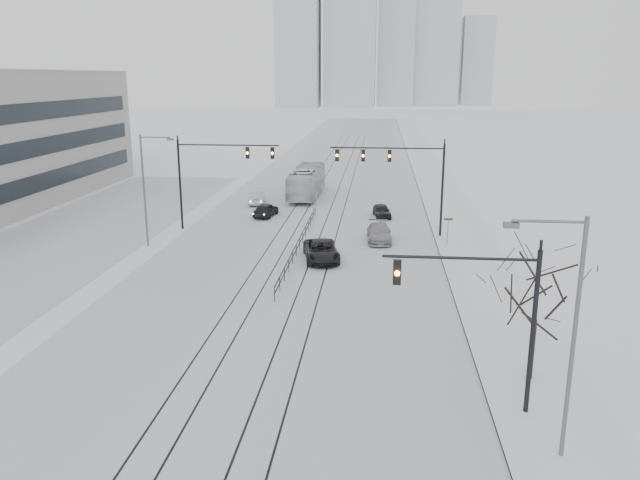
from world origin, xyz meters
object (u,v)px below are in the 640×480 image
at_px(box_truck, 307,182).
at_px(bare_tree, 537,288).
at_px(traffic_mast_near, 493,309).
at_px(sedan_nb_front, 321,251).
at_px(sedan_nb_far, 382,211).
at_px(sedan_sb_inner, 266,210).
at_px(sedan_sb_outer, 257,198).
at_px(sedan_nb_right, 379,233).

bearing_deg(box_truck, bare_tree, 110.55).
relative_size(traffic_mast_near, box_truck, 0.57).
bearing_deg(sedan_nb_front, sedan_nb_far, 62.41).
height_order(sedan_sb_inner, sedan_sb_outer, sedan_sb_outer).
height_order(traffic_mast_near, sedan_sb_inner, traffic_mast_near).
bearing_deg(traffic_mast_near, bare_tree, 51.24).
distance_m(traffic_mast_near, sedan_nb_far, 36.98).
xyz_separation_m(sedan_nb_front, sedan_nb_right, (4.29, 6.04, -0.03)).
bearing_deg(sedan_nb_front, bare_tree, -69.54).
height_order(sedan_sb_outer, sedan_nb_right, sedan_sb_outer).
bearing_deg(box_truck, sedan_nb_right, 114.63).
xyz_separation_m(traffic_mast_near, sedan_sb_outer, (-17.73, 41.69, -3.85)).
bearing_deg(traffic_mast_near, box_truck, 105.46).
distance_m(sedan_sb_inner, sedan_sb_outer, 6.42).
xyz_separation_m(sedan_nb_right, sedan_nb_far, (0.24, 9.29, -0.07)).
relative_size(sedan_sb_inner, box_truck, 0.33).
distance_m(sedan_sb_inner, sedan_nb_right, 13.94).
bearing_deg(sedan_nb_right, sedan_nb_far, 85.82).
height_order(sedan_sb_inner, box_truck, box_truck).
xyz_separation_m(sedan_sb_inner, box_truck, (2.77, 10.91, 1.03)).
bearing_deg(traffic_mast_near, sedan_nb_front, 112.52).
relative_size(traffic_mast_near, sedan_nb_right, 1.45).
bearing_deg(traffic_mast_near, sedan_sb_inner, 113.70).
xyz_separation_m(bare_tree, sedan_nb_right, (-6.91, 24.23, -3.79)).
bearing_deg(sedan_nb_front, traffic_mast_near, -78.63).
relative_size(sedan_nb_front, sedan_nb_right, 1.09).
height_order(traffic_mast_near, sedan_nb_right, traffic_mast_near).
xyz_separation_m(sedan_nb_front, sedan_nb_far, (4.52, 15.32, -0.11)).
relative_size(sedan_sb_inner, sedan_sb_outer, 0.93).
bearing_deg(sedan_sb_inner, sedan_sb_outer, -61.74).
bearing_deg(sedan_nb_far, sedan_nb_front, -115.67).
relative_size(bare_tree, box_truck, 0.50).
distance_m(traffic_mast_near, box_truck, 48.36).
bearing_deg(sedan_nb_right, sedan_nb_front, -128.10).
height_order(bare_tree, sedan_sb_inner, bare_tree).
relative_size(sedan_sb_inner, sedan_nb_right, 0.83).
height_order(bare_tree, sedan_nb_front, bare_tree).
xyz_separation_m(bare_tree, sedan_sb_outer, (-20.14, 38.69, -3.78)).
xyz_separation_m(traffic_mast_near, sedan_nb_far, (-4.27, 36.52, -3.94)).
distance_m(sedan_nb_right, sedan_nb_far, 9.29).
xyz_separation_m(traffic_mast_near, sedan_sb_inner, (-15.64, 35.62, -3.88)).
bearing_deg(box_truck, sedan_nb_front, 100.35).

